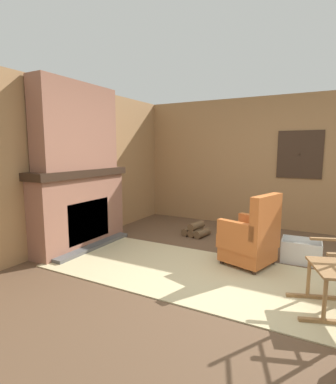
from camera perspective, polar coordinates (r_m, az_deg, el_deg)
The scene contains 11 objects.
ground_plane at distance 3.85m, azimuth 11.43°, elevation -15.34°, with size 14.00×14.00×0.00m, color brown.
wood_panel_wall_left at distance 4.95m, azimuth -18.40°, elevation 4.66°, with size 0.06×5.74×2.51m.
wood_panel_wall_back at distance 6.07m, azimuth 19.10°, elevation 5.25°, with size 5.74×0.09×2.51m.
fireplace_hearth at distance 4.87m, azimuth -16.24°, elevation -3.05°, with size 0.57×1.77×1.21m.
chimney_breast at distance 4.80m, azimuth -16.95°, elevation 11.77°, with size 0.32×1.47×1.28m.
area_rug at distance 3.88m, azimuth 4.20°, elevation -14.89°, with size 3.69×1.59×0.01m.
armchair at distance 4.10m, azimuth 15.54°, elevation -8.63°, with size 0.75×0.75×0.96m.
firewood_stack at distance 5.37m, azimuth 5.37°, elevation -7.29°, with size 0.45×0.43×0.24m.
laundry_basket at distance 4.54m, azimuth 24.03°, elevation -10.18°, with size 0.52×0.40×0.30m.
oil_lamp_vase at distance 4.62m, azimuth -19.54°, elevation 5.27°, with size 0.11×0.11×0.32m.
storage_case at distance 4.98m, azimuth -15.15°, elevation 5.25°, with size 0.17×0.21×0.16m.
Camera 1 is at (0.99, -3.39, 1.52)m, focal length 28.00 mm.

